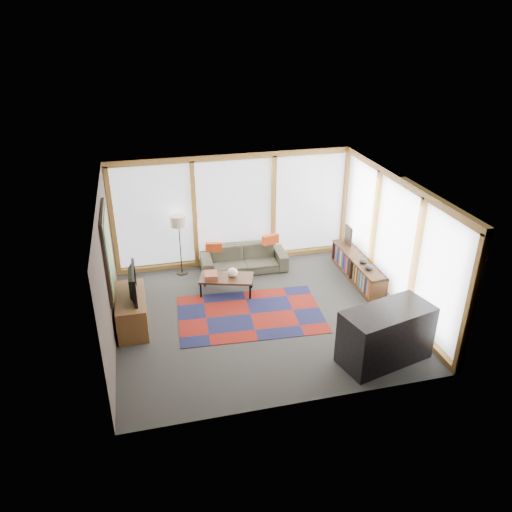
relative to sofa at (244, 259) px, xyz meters
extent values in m
plane|color=#2D2D2B|center=(-0.10, -1.95, -0.28)|extent=(5.50, 5.50, 0.00)
cube|color=#423930|center=(-2.85, -1.95, 1.02)|extent=(0.04, 5.00, 2.60)
cube|color=#423930|center=(-0.10, -4.45, 1.02)|extent=(5.50, 0.04, 2.60)
cube|color=silver|center=(-0.10, -1.95, 2.32)|extent=(5.50, 5.00, 0.04)
cube|color=white|center=(-0.10, 0.52, 1.02)|extent=(5.30, 0.02, 2.35)
cube|color=white|center=(2.62, -1.95, 1.02)|extent=(0.02, 4.80, 2.35)
cube|color=black|center=(-2.81, -1.65, 1.27)|extent=(0.05, 1.35, 1.55)
cube|color=gold|center=(-2.78, -1.65, 1.27)|extent=(0.02, 1.20, 1.40)
cube|color=maroon|center=(-0.29, -1.87, -0.28)|extent=(2.91, 1.98, 0.01)
imported|color=#373728|center=(0.00, 0.00, 0.00)|extent=(1.96, 0.82, 0.57)
cube|color=#C03D14|center=(-0.69, -0.04, 0.38)|extent=(0.38, 0.18, 0.20)
cube|color=#C03D14|center=(0.63, 0.04, 0.39)|extent=(0.41, 0.21, 0.22)
cube|color=brown|center=(-0.89, -0.88, 0.14)|extent=(0.30, 0.36, 0.11)
ellipsoid|color=silver|center=(-0.44, -0.92, 0.18)|extent=(0.23, 0.23, 0.19)
ellipsoid|color=black|center=(2.32, -1.58, 0.29)|extent=(0.23, 0.23, 0.10)
ellipsoid|color=black|center=(2.33, -1.28, 0.28)|extent=(0.17, 0.17, 0.09)
cube|color=black|center=(2.39, -0.30, 0.46)|extent=(0.04, 0.33, 0.44)
cube|color=brown|center=(-2.53, -1.72, 0.04)|extent=(0.54, 1.29, 0.64)
imported|color=black|center=(-2.51, -1.72, 0.63)|extent=(0.13, 0.95, 0.54)
cube|color=black|center=(1.59, -3.77, 0.20)|extent=(1.67, 1.07, 0.98)
camera|label=1|loc=(-2.16, -9.94, 5.06)|focal=35.00mm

